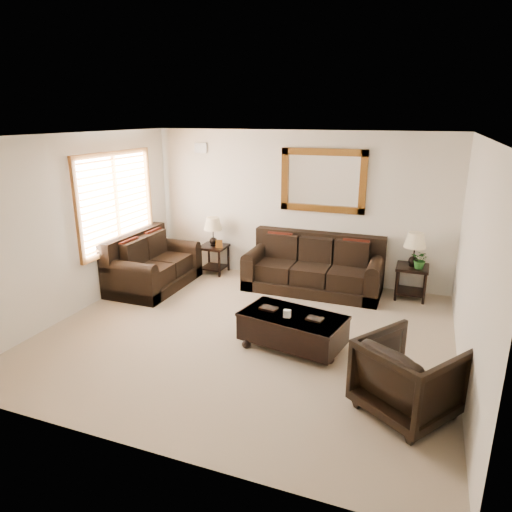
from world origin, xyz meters
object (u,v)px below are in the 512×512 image
at_px(loveseat, 151,267).
at_px(end_table_right, 414,256).
at_px(coffee_table, 293,327).
at_px(sofa, 314,270).
at_px(end_table_left, 213,237).
at_px(armchair, 409,374).

distance_m(loveseat, end_table_right, 4.51).
relative_size(end_table_right, coffee_table, 0.77).
bearing_deg(sofa, end_table_left, 175.20).
relative_size(loveseat, end_table_left, 1.56).
xyz_separation_m(end_table_left, end_table_right, (3.64, -0.01, 0.02)).
xyz_separation_m(end_table_right, armchair, (0.12, -3.27, -0.29)).
distance_m(end_table_left, end_table_right, 3.64).
relative_size(sofa, loveseat, 1.36).
xyz_separation_m(coffee_table, armchair, (1.49, -0.94, 0.16)).
distance_m(loveseat, armchair, 5.01).
bearing_deg(end_table_right, loveseat, -166.55).
bearing_deg(coffee_table, end_table_right, 70.44).
relative_size(loveseat, end_table_right, 1.52).
height_order(loveseat, end_table_left, end_table_left).
xyz_separation_m(sofa, armchair, (1.74, -3.10, 0.10)).
xyz_separation_m(end_table_left, coffee_table, (2.26, -2.33, -0.43)).
distance_m(end_table_left, armchair, 4.99).
height_order(end_table_right, coffee_table, end_table_right).
xyz_separation_m(end_table_right, coffee_table, (-1.38, -2.33, -0.45)).
relative_size(end_table_left, coffee_table, 0.75).
height_order(loveseat, coffee_table, loveseat).
bearing_deg(end_table_left, sofa, -4.80).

